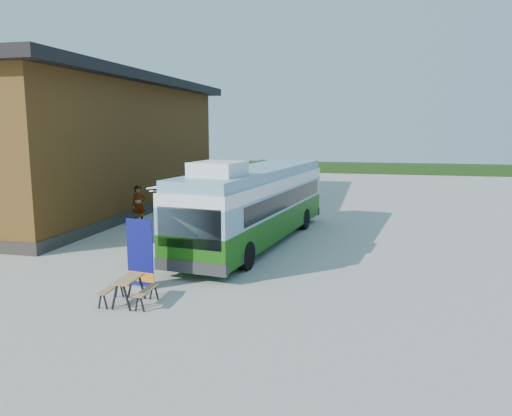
% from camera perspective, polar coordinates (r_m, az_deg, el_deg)
% --- Properties ---
extents(ground, '(100.00, 100.00, 0.00)m').
position_cam_1_polar(ground, '(17.11, -6.00, -6.77)').
color(ground, '#BCB7AD').
rests_on(ground, ground).
extents(barn, '(9.60, 21.20, 7.50)m').
position_cam_1_polar(barn, '(30.13, -18.89, 6.60)').
color(barn, brown).
rests_on(barn, ground).
extents(hedge, '(40.00, 3.00, 1.00)m').
position_cam_1_polar(hedge, '(53.73, 15.99, 4.35)').
color(hedge, '#264419').
rests_on(hedge, ground).
extents(bus, '(3.96, 11.81, 3.56)m').
position_cam_1_polar(bus, '(20.23, 0.02, 0.69)').
color(bus, '#196911').
rests_on(bus, ground).
extents(awning, '(2.87, 4.11, 0.50)m').
position_cam_1_polar(awning, '(20.54, -6.50, 3.29)').
color(awning, white).
rests_on(awning, ground).
extents(banner, '(0.90, 0.26, 2.07)m').
position_cam_1_polar(banner, '(15.12, -13.08, -5.78)').
color(banner, '#0C0F62').
rests_on(banner, ground).
extents(picnic_table, '(1.30, 1.17, 0.72)m').
position_cam_1_polar(picnic_table, '(13.88, -14.37, -8.50)').
color(picnic_table, tan).
rests_on(picnic_table, ground).
extents(person_a, '(0.80, 0.81, 1.88)m').
position_cam_1_polar(person_a, '(25.17, -13.26, 0.38)').
color(person_a, '#999999').
rests_on(person_a, ground).
extents(person_b, '(0.94, 0.95, 1.55)m').
position_cam_1_polar(person_b, '(27.80, -10.58, 0.93)').
color(person_b, '#999999').
rests_on(person_b, ground).
extents(slurry_tanker, '(3.06, 5.71, 2.20)m').
position_cam_1_polar(slurry_tanker, '(37.57, 1.14, 3.95)').
color(slurry_tanker, '#178326').
rests_on(slurry_tanker, ground).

